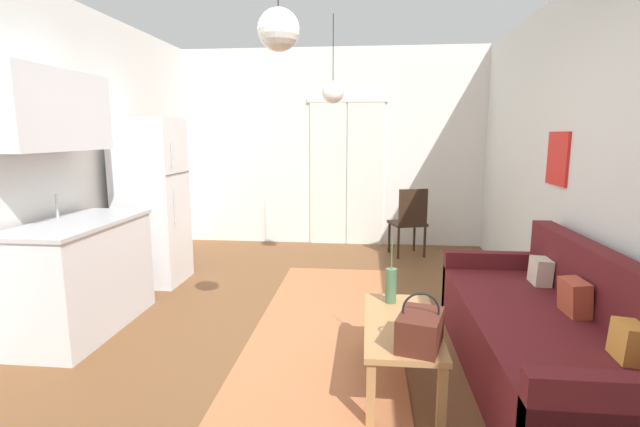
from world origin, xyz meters
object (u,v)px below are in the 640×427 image
bamboo_vase (391,285)px  refrigerator (152,202)px  accent_chair (409,219)px  pendant_lamp_far (333,92)px  coffee_table (401,330)px  handbag (420,329)px  couch (552,340)px  pendant_lamp_near (279,30)px

bamboo_vase → refrigerator: (-2.45, 1.51, 0.34)m
accent_chair → pendant_lamp_far: size_ratio=1.02×
coffee_table → pendant_lamp_far: bearing=105.9°
bamboo_vase → handbag: bearing=-79.1°
refrigerator → couch: bearing=-26.7°
pendant_lamp_near → coffee_table: bearing=1.1°
coffee_table → accent_chair: size_ratio=1.14×
pendant_lamp_far → refrigerator: bearing=-173.1°
couch → handbag: couch is taller
accent_chair → coffee_table: bearing=66.7°
coffee_table → couch: bearing=6.3°
refrigerator → pendant_lamp_far: bearing=6.9°
bamboo_vase → pendant_lamp_near: pendant_lamp_near is taller
coffee_table → handbag: 0.37m
refrigerator → pendant_lamp_far: 2.23m
refrigerator → accent_chair: refrigerator is taller
bamboo_vase → accent_chair: 2.87m
bamboo_vase → accent_chair: size_ratio=0.52×
coffee_table → bamboo_vase: size_ratio=2.20×
couch → bamboo_vase: (-1.01, 0.23, 0.25)m
refrigerator → accent_chair: 3.15m
couch → handbag: 1.01m
accent_chair → pendant_lamp_far: bearing=32.8°
couch → coffee_table: bearing=-173.7°
handbag → coffee_table: bearing=103.3°
coffee_table → refrigerator: 3.15m
handbag → refrigerator: refrigerator is taller
handbag → pendant_lamp_far: bearing=105.6°
couch → coffee_table: 0.97m
coffee_table → accent_chair: (0.33, 3.19, 0.14)m
coffee_table → pendant_lamp_near: bearing=-178.9°
couch → accent_chair: size_ratio=2.39×
coffee_table → pendant_lamp_near: 1.97m
accent_chair → bamboo_vase: bearing=65.0°
coffee_table → refrigerator: (-2.50, 1.85, 0.52)m
refrigerator → pendant_lamp_near: 2.86m
handbag → pendant_lamp_far: size_ratio=0.42×
handbag → refrigerator: (-2.58, 2.18, 0.36)m
coffee_table → refrigerator: size_ratio=0.58×
couch → coffee_table: size_ratio=2.10×
refrigerator → pendant_lamp_near: (1.74, -1.86, 1.30)m
coffee_table → pendant_lamp_far: 2.72m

